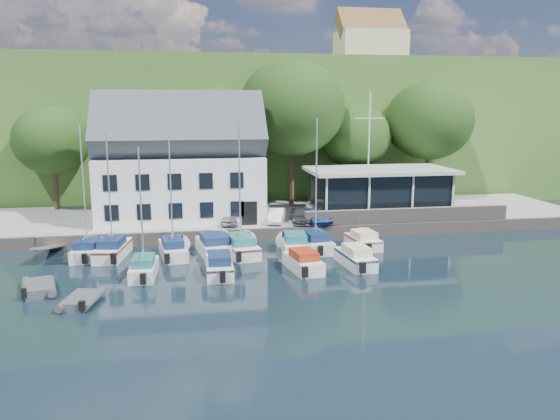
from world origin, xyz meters
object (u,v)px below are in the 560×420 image
Objects in this scene: car_white at (276,216)px; boat_r2_3 at (303,260)px; car_silver at (229,218)px; boat_r2_1 at (141,212)px; boat_r1_5 at (295,242)px; boat_r2_2 at (219,263)px; boat_r2_4 at (355,255)px; dinghy_0 at (38,286)px; boat_r1_0 at (84,199)px; boat_r1_4 at (240,193)px; flagpole at (369,157)px; boat_r1_7 at (363,239)px; boat_r1_3 at (214,244)px; boat_r1_1 at (109,193)px; harbor_building at (181,169)px; dinghy_1 at (81,299)px; boat_r1_2 at (171,197)px; car_blue at (315,215)px; boat_r1_6 at (316,191)px; club_pavilion at (379,191)px; car_dgrey at (300,216)px.

car_white reaches higher than boat_r2_3.
boat_r2_1 is at bearing -117.19° from car_silver.
boat_r1_5 reaches higher than boat_r2_2.
boat_r2_4 reaches higher than boat_r2_2.
car_white is at bearing 22.52° from dinghy_0.
boat_r1_4 is (10.91, -0.81, 0.28)m from boat_r1_0.
boat_r1_7 is (-2.17, -5.60, -5.77)m from flagpole.
car_white is 7.93m from boat_r1_3.
boat_r1_1 is 8.92m from dinghy_0.
harbor_building is 10.93m from boat_r1_0.
boat_r2_1 reaches higher than dinghy_1.
boat_r1_2 is (-16.58, -5.74, -2.07)m from flagpole.
boat_r1_4 is 9.42m from boat_r2_4.
dinghy_1 is (-0.49, -9.63, -4.34)m from boat_r1_1.
boat_r1_0 is at bearing 150.68° from boat_r2_3.
dinghy_0 is (-7.65, -6.48, -4.01)m from boat_r1_2.
flagpole reaches higher than boat_r2_3.
boat_r1_4 reaches higher than boat_r2_1.
dinghy_1 is (-16.60, -14.27, -1.28)m from car_blue.
harbor_building is at bearing 132.81° from boat_r1_6.
club_pavilion reaches higher than dinghy_0.
boat_r1_3 is (-15.69, -8.43, -2.28)m from club_pavilion.
boat_r1_0 is (-24.69, -8.08, 1.28)m from club_pavilion.
boat_r2_4 is at bearing 26.61° from dinghy_1.
boat_r1_3 is (2.31, -8.93, -4.58)m from harbor_building.
car_dgrey is at bearing 55.08° from dinghy_1.
boat_r1_7 is 7.66m from boat_r2_3.
car_white is at bearing 30.55° from boat_r1_1.
boat_r2_3 is at bearing 179.91° from boat_r2_4.
car_dgrey is 0.43× the size of boat_r1_1.
boat_r1_3 is 7.48m from boat_r2_1.
car_dgrey is at bearing -158.51° from club_pavilion.
club_pavilion is at bearing -1.59° from harbor_building.
boat_r2_1 is 10.93m from boat_r2_3.
car_blue is 1.13× the size of dinghy_0.
boat_r1_0 is at bearing 159.19° from boat_r2_4.
car_blue is 22.74m from dinghy_0.
harbor_building is 4.80× the size of dinghy_1.
dinghy_0 is (-26.33, -15.14, -2.67)m from club_pavilion.
dinghy_0 is at bearing -169.19° from boat_r1_7.
club_pavilion is at bearing 35.27° from boat_r2_1.
boat_r2_4 is (7.77, -10.24, -0.84)m from car_silver.
boat_r1_5 is 11.94m from boat_r2_1.
car_white is 7.68m from boat_r1_4.
boat_r1_1 reaches higher than boat_r1_7.
boat_r1_0 is (-22.60, -5.16, -2.13)m from flagpole.
dinghy_1 is (-3.04, -4.64, -3.88)m from boat_r2_1.
car_silver is 0.56× the size of boat_r2_2.
boat_r1_4 is 14.64m from dinghy_0.
flagpole is 15.74m from boat_r1_3.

